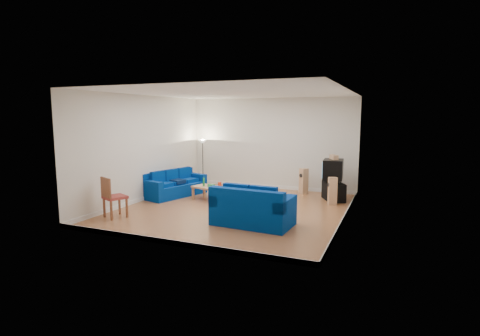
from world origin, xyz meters
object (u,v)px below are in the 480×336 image
at_px(coffee_table, 211,189).
at_px(tv_stand, 334,191).
at_px(sofa_three_seat, 174,187).
at_px(television, 333,169).
at_px(sofa_loveseat, 252,211).

bearing_deg(coffee_table, tv_stand, 23.76).
bearing_deg(sofa_three_seat, television, 120.93).
height_order(sofa_loveseat, television, television).
bearing_deg(television, tv_stand, 123.37).
bearing_deg(television, coffee_table, -71.56).
bearing_deg(sofa_loveseat, sofa_three_seat, 152.23).
height_order(coffee_table, television, television).
bearing_deg(sofa_loveseat, television, 72.05).
bearing_deg(tv_stand, sofa_loveseat, -48.01).
distance_m(sofa_three_seat, sofa_loveseat, 4.11).
bearing_deg(sofa_loveseat, coffee_table, 139.98).
distance_m(sofa_three_seat, television, 5.08).
relative_size(sofa_three_seat, coffee_table, 1.73).
distance_m(sofa_loveseat, tv_stand, 3.73).
bearing_deg(coffee_table, television, 23.57).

